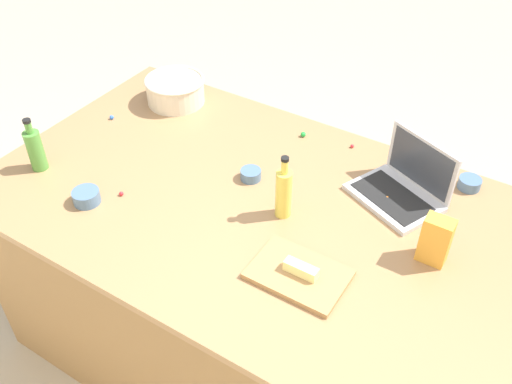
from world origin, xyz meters
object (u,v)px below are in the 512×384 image
Objects in this scene: bottle_olive at (35,149)px; butter_stick_left at (301,269)px; cutting_board at (299,274)px; bottle_oil at (283,193)px; ramekin_small at (86,197)px; ramekin_wide at (469,183)px; laptop at (403,186)px; ramekin_medium at (251,174)px; mixing_bowl_large at (175,90)px; candy_bag at (435,240)px.

butter_stick_left is at bearing -177.65° from bottle_olive.
butter_stick_left reaches higher than cutting_board.
bottle_oil is at bearing -48.88° from butter_stick_left.
bottle_olive reaches higher than ramekin_small.
laptop is at bearing 42.69° from ramekin_wide.
bottle_olive is at bearing 27.46° from ramekin_medium.
laptop is 0.56m from ramekin_medium.
mixing_bowl_large is at bearing 4.25° from ramekin_wide.
bottle_olive is 0.31m from ramekin_small.
cutting_board is at bearing 130.05° from bottle_oil.
bottle_oil is 1.12× the size of bottle_olive.
candy_bag is (-0.32, -0.29, 0.05)m from butter_stick_left.
mixing_bowl_large is 2.73× the size of ramekin_small.
mixing_bowl_large reaches higher than cutting_board.
bottle_oil is at bearing -163.86° from bottle_olive.
candy_bag reaches higher than cutting_board.
ramekin_wide is at bearing -144.50° from ramekin_small.
ramekin_medium is at bearing -28.28° from bottle_oil.
mixing_bowl_large is 2.42× the size of butter_stick_left.
bottle_oil is at bearing 44.05° from ramekin_wide.
mixing_bowl_large is at bearing -77.48° from ramekin_small.
laptop is at bearing -51.60° from candy_bag.
ramekin_wide is at bearing -151.59° from ramekin_medium.
ramekin_wide is (-0.71, -0.38, 0.00)m from ramekin_medium.
cutting_board is 3.08× the size of ramekin_small.
bottle_olive is 0.73× the size of cutting_board.
mixing_bowl_large reaches higher than butter_stick_left.
ramekin_medium is (0.39, -0.33, -0.02)m from butter_stick_left.
bottle_oil is (-0.78, 0.40, 0.04)m from mixing_bowl_large.
butter_stick_left is at bearing 140.11° from ramekin_medium.
cutting_board is (-1.11, -0.05, -0.08)m from bottle_olive.
laptop is at bearing -135.15° from bottle_oil.
ramekin_medium is at bearing -152.54° from bottle_olive.
laptop reaches higher than ramekin_medium.
bottle_oil is 2.98× the size of ramekin_wide.
butter_stick_left is (-0.01, 0.00, 0.03)m from cutting_board.
butter_stick_left is at bearing 180.00° from cutting_board.
ramekin_medium is at bearing -3.22° from candy_bag.
candy_bag is (-0.00, 0.42, 0.06)m from ramekin_wide.
bottle_oil reaches higher than ramekin_medium.
ramekin_wide is at bearing -137.31° from laptop.
ramekin_small is at bearing 26.87° from bottle_oil.
ramekin_medium is (-0.42, -0.43, -0.00)m from ramekin_small.
bottle_olive is at bearing 25.12° from laptop.
ramekin_wide is (-1.29, -0.10, -0.04)m from mixing_bowl_large.
mixing_bowl_large is 1.34m from candy_bag.
bottle_oil is at bearing -153.13° from ramekin_small.
bottle_oil is at bearing 7.63° from candy_bag.
bottle_olive is at bearing 78.08° from mixing_bowl_large.
bottle_olive reaches higher than mixing_bowl_large.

